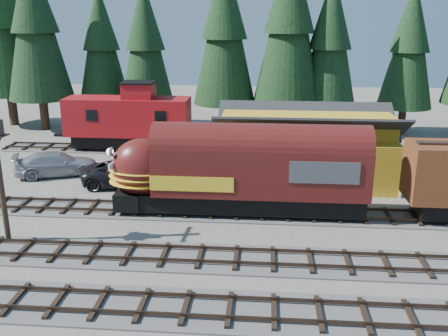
# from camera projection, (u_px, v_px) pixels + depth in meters

# --- Properties ---
(ground) EXTENTS (120.00, 120.00, 0.00)m
(ground) POSITION_uv_depth(u_px,v_px,m) (318.00, 245.00, 26.05)
(ground) COLOR #6B665B
(ground) RESTS_ON ground
(track_spur) EXTENTS (32.00, 3.20, 0.33)m
(track_spur) POSITION_uv_depth(u_px,v_px,m) (184.00, 150.00, 43.97)
(track_spur) COLOR #4C4947
(track_spur) RESTS_ON ground
(depot) EXTENTS (12.80, 7.00, 5.30)m
(depot) POSITION_uv_depth(u_px,v_px,m) (306.00, 141.00, 35.17)
(depot) COLOR gold
(depot) RESTS_ON ground
(conifer_backdrop) EXTENTS (81.32, 22.82, 16.12)m
(conifer_backdrop) POSITION_uv_depth(u_px,v_px,m) (362.00, 33.00, 45.20)
(conifer_backdrop) COLOR black
(conifer_backdrop) RESTS_ON ground
(locomotive) EXTENTS (15.45, 3.07, 4.20)m
(locomotive) POSITION_uv_depth(u_px,v_px,m) (233.00, 175.00, 29.51)
(locomotive) COLOR black
(locomotive) RESTS_ON ground
(caboose) EXTENTS (10.76, 3.12, 5.59)m
(caboose) POSITION_uv_depth(u_px,v_px,m) (129.00, 119.00, 43.56)
(caboose) COLOR black
(caboose) RESTS_ON ground
(pickup_truck_a) EXTENTS (6.59, 3.65, 1.75)m
(pickup_truck_a) POSITION_uv_depth(u_px,v_px,m) (128.00, 173.00, 34.91)
(pickup_truck_a) COLOR black
(pickup_truck_a) RESTS_ON ground
(pickup_truck_b) EXTENTS (6.51, 4.47, 1.75)m
(pickup_truck_b) POSITION_uv_depth(u_px,v_px,m) (57.00, 164.00, 37.17)
(pickup_truck_b) COLOR #A0A3A8
(pickup_truck_b) RESTS_ON ground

